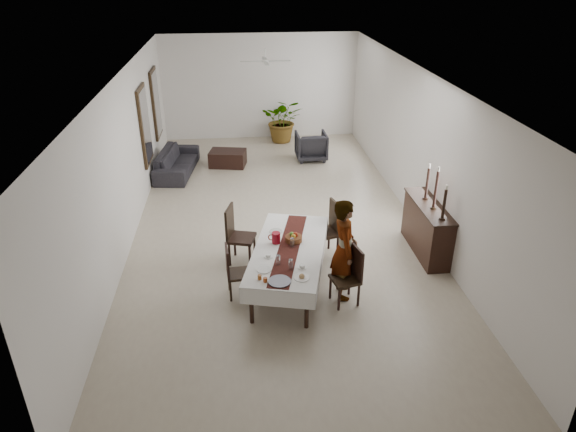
% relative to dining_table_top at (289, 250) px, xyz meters
% --- Properties ---
extents(floor, '(6.00, 12.00, 0.00)m').
position_rel_dining_table_top_xyz_m(floor, '(-0.01, 2.44, -0.71)').
color(floor, '#BFB197').
rests_on(floor, ground).
extents(ceiling, '(6.00, 12.00, 0.02)m').
position_rel_dining_table_top_xyz_m(ceiling, '(-0.01, 2.44, 2.49)').
color(ceiling, silver).
rests_on(ceiling, wall_back).
extents(wall_back, '(6.00, 0.02, 3.20)m').
position_rel_dining_table_top_xyz_m(wall_back, '(-0.01, 8.44, 0.89)').
color(wall_back, white).
rests_on(wall_back, floor).
extents(wall_front, '(6.00, 0.02, 3.20)m').
position_rel_dining_table_top_xyz_m(wall_front, '(-0.01, -3.56, 0.89)').
color(wall_front, white).
rests_on(wall_front, floor).
extents(wall_left, '(0.02, 12.00, 3.20)m').
position_rel_dining_table_top_xyz_m(wall_left, '(-3.01, 2.44, 0.89)').
color(wall_left, white).
rests_on(wall_left, floor).
extents(wall_right, '(0.02, 12.00, 3.20)m').
position_rel_dining_table_top_xyz_m(wall_right, '(2.99, 2.44, 0.89)').
color(wall_right, white).
rests_on(wall_right, floor).
extents(dining_table_top, '(1.53, 2.53, 0.05)m').
position_rel_dining_table_top_xyz_m(dining_table_top, '(0.00, 0.00, 0.00)').
color(dining_table_top, black).
rests_on(dining_table_top, table_leg_fl).
extents(table_leg_fl, '(0.08, 0.08, 0.69)m').
position_rel_dining_table_top_xyz_m(table_leg_fl, '(-0.69, -0.99, -0.37)').
color(table_leg_fl, black).
rests_on(table_leg_fl, floor).
extents(table_leg_fr, '(0.08, 0.08, 0.69)m').
position_rel_dining_table_top_xyz_m(table_leg_fr, '(0.15, -1.19, -0.37)').
color(table_leg_fr, black).
rests_on(table_leg_fr, floor).
extents(table_leg_bl, '(0.08, 0.08, 0.69)m').
position_rel_dining_table_top_xyz_m(table_leg_bl, '(-0.15, 1.19, -0.37)').
color(table_leg_bl, black).
rests_on(table_leg_bl, floor).
extents(table_leg_br, '(0.08, 0.08, 0.69)m').
position_rel_dining_table_top_xyz_m(table_leg_br, '(0.69, 0.99, -0.37)').
color(table_leg_br, black).
rests_on(table_leg_br, floor).
extents(tablecloth_top, '(1.74, 2.75, 0.01)m').
position_rel_dining_table_top_xyz_m(tablecloth_top, '(0.00, 0.00, 0.03)').
color(tablecloth_top, white).
rests_on(tablecloth_top, dining_table_top).
extents(tablecloth_drape_left, '(0.62, 2.47, 0.30)m').
position_rel_dining_table_top_xyz_m(tablecloth_drape_left, '(-0.56, 0.14, -0.11)').
color(tablecloth_drape_left, white).
rests_on(tablecloth_drape_left, dining_table_top).
extents(tablecloth_drape_right, '(0.62, 2.47, 0.30)m').
position_rel_dining_table_top_xyz_m(tablecloth_drape_right, '(0.56, -0.14, -0.11)').
color(tablecloth_drape_right, silver).
rests_on(tablecloth_drape_right, dining_table_top).
extents(tablecloth_drape_near, '(1.13, 0.29, 0.30)m').
position_rel_dining_table_top_xyz_m(tablecloth_drape_near, '(-0.31, -1.23, -0.11)').
color(tablecloth_drape_near, white).
rests_on(tablecloth_drape_near, dining_table_top).
extents(tablecloth_drape_far, '(1.13, 0.29, 0.30)m').
position_rel_dining_table_top_xyz_m(tablecloth_drape_far, '(0.31, 1.23, -0.11)').
color(tablecloth_drape_far, white).
rests_on(tablecloth_drape_far, dining_table_top).
extents(table_runner, '(0.93, 2.47, 0.00)m').
position_rel_dining_table_top_xyz_m(table_runner, '(-0.00, 0.00, 0.04)').
color(table_runner, '#531E17').
rests_on(table_runner, tablecloth_top).
extents(red_pitcher, '(0.18, 0.18, 0.20)m').
position_rel_dining_table_top_xyz_m(red_pitcher, '(-0.20, 0.20, 0.13)').
color(red_pitcher, maroon).
rests_on(red_pitcher, tablecloth_top).
extents(pitcher_handle, '(0.12, 0.05, 0.12)m').
position_rel_dining_table_top_xyz_m(pitcher_handle, '(-0.28, 0.22, 0.13)').
color(pitcher_handle, maroon).
rests_on(pitcher_handle, red_pitcher).
extents(wine_glass_near, '(0.07, 0.07, 0.17)m').
position_rel_dining_table_top_xyz_m(wine_glass_near, '(-0.04, -0.65, 0.12)').
color(wine_glass_near, silver).
rests_on(wine_glass_near, tablecloth_top).
extents(wine_glass_mid, '(0.07, 0.07, 0.17)m').
position_rel_dining_table_top_xyz_m(wine_glass_mid, '(-0.23, -0.50, 0.12)').
color(wine_glass_mid, silver).
rests_on(wine_glass_mid, tablecloth_top).
extents(wine_glass_far, '(0.07, 0.07, 0.17)m').
position_rel_dining_table_top_xyz_m(wine_glass_far, '(0.06, 0.04, 0.12)').
color(wine_glass_far, white).
rests_on(wine_glass_far, tablecloth_top).
extents(teacup_right, '(0.09, 0.09, 0.06)m').
position_rel_dining_table_top_xyz_m(teacup_right, '(0.14, -0.65, 0.07)').
color(teacup_right, white).
rests_on(teacup_right, saucer_right).
extents(saucer_right, '(0.15, 0.15, 0.01)m').
position_rel_dining_table_top_xyz_m(saucer_right, '(0.14, -0.65, 0.04)').
color(saucer_right, white).
rests_on(saucer_right, tablecloth_top).
extents(teacup_left, '(0.09, 0.09, 0.06)m').
position_rel_dining_table_top_xyz_m(teacup_left, '(-0.37, -0.26, 0.07)').
color(teacup_left, white).
rests_on(teacup_left, saucer_left).
extents(saucer_left, '(0.15, 0.15, 0.01)m').
position_rel_dining_table_top_xyz_m(saucer_left, '(-0.37, -0.26, 0.04)').
color(saucer_left, white).
rests_on(saucer_left, tablecloth_top).
extents(plate_near_right, '(0.24, 0.24, 0.01)m').
position_rel_dining_table_top_xyz_m(plate_near_right, '(0.10, -0.94, 0.04)').
color(plate_near_right, white).
rests_on(plate_near_right, tablecloth_top).
extents(bread_near_right, '(0.09, 0.09, 0.09)m').
position_rel_dining_table_top_xyz_m(bread_near_right, '(0.10, -0.94, 0.07)').
color(bread_near_right, tan).
rests_on(bread_near_right, plate_near_right).
extents(plate_near_left, '(0.24, 0.24, 0.01)m').
position_rel_dining_table_top_xyz_m(plate_near_left, '(-0.47, -0.65, 0.04)').
color(plate_near_left, silver).
rests_on(plate_near_left, tablecloth_top).
extents(plate_far_left, '(0.24, 0.24, 0.01)m').
position_rel_dining_table_top_xyz_m(plate_far_left, '(-0.17, 0.60, 0.04)').
color(plate_far_left, silver).
rests_on(plate_far_left, tablecloth_top).
extents(serving_tray, '(0.35, 0.35, 0.02)m').
position_rel_dining_table_top_xyz_m(serving_tray, '(-0.25, -1.00, 0.05)').
color(serving_tray, '#38383D').
rests_on(serving_tray, tablecloth_top).
extents(jam_jar_a, '(0.06, 0.06, 0.07)m').
position_rel_dining_table_top_xyz_m(jam_jar_a, '(-0.47, -0.98, 0.07)').
color(jam_jar_a, '#9A4116').
rests_on(jam_jar_a, tablecloth_top).
extents(jam_jar_b, '(0.06, 0.06, 0.07)m').
position_rel_dining_table_top_xyz_m(jam_jar_b, '(-0.55, -0.90, 0.07)').
color(jam_jar_b, brown).
rests_on(jam_jar_b, tablecloth_top).
extents(fruit_basket, '(0.30, 0.30, 0.10)m').
position_rel_dining_table_top_xyz_m(fruit_basket, '(0.11, 0.23, 0.08)').
color(fruit_basket, brown).
rests_on(fruit_basket, tablecloth_top).
extents(fruit_red, '(0.09, 0.09, 0.09)m').
position_rel_dining_table_top_xyz_m(fruit_red, '(0.14, 0.24, 0.16)').
color(fruit_red, '#A12810').
rests_on(fruit_red, fruit_basket).
extents(fruit_green, '(0.08, 0.08, 0.08)m').
position_rel_dining_table_top_xyz_m(fruit_green, '(0.08, 0.27, 0.16)').
color(fruit_green, '#4D8628').
rests_on(fruit_green, fruit_basket).
extents(fruit_yellow, '(0.08, 0.08, 0.08)m').
position_rel_dining_table_top_xyz_m(fruit_yellow, '(0.10, 0.18, 0.16)').
color(fruit_yellow, gold).
rests_on(fruit_yellow, fruit_basket).
extents(chair_right_near_seat, '(0.52, 0.52, 0.05)m').
position_rel_dining_table_top_xyz_m(chair_right_near_seat, '(0.86, -0.60, -0.27)').
color(chair_right_near_seat, black).
rests_on(chair_right_near_seat, chair_right_near_leg_fl).
extents(chair_right_near_leg_fl, '(0.05, 0.05, 0.42)m').
position_rel_dining_table_top_xyz_m(chair_right_near_leg_fl, '(1.08, -0.73, -0.50)').
color(chair_right_near_leg_fl, black).
rests_on(chair_right_near_leg_fl, floor).
extents(chair_right_near_leg_fr, '(0.05, 0.05, 0.42)m').
position_rel_dining_table_top_xyz_m(chair_right_near_leg_fr, '(0.99, -0.39, -0.50)').
color(chair_right_near_leg_fr, black).
rests_on(chair_right_near_leg_fr, floor).
extents(chair_right_near_leg_bl, '(0.05, 0.05, 0.42)m').
position_rel_dining_table_top_xyz_m(chair_right_near_leg_bl, '(0.73, -0.81, -0.50)').
color(chair_right_near_leg_bl, black).
rests_on(chair_right_near_leg_bl, floor).
extents(chair_right_near_leg_br, '(0.05, 0.05, 0.42)m').
position_rel_dining_table_top_xyz_m(chair_right_near_leg_br, '(0.65, -0.47, -0.50)').
color(chair_right_near_leg_br, black).
rests_on(chair_right_near_leg_br, floor).
extents(chair_right_near_back, '(0.14, 0.43, 0.55)m').
position_rel_dining_table_top_xyz_m(chair_right_near_back, '(1.05, -0.56, 0.03)').
color(chair_right_near_back, black).
rests_on(chair_right_near_back, chair_right_near_seat).
extents(chair_right_far_seat, '(0.57, 0.57, 0.05)m').
position_rel_dining_table_top_xyz_m(chair_right_far_seat, '(0.79, 0.94, -0.23)').
color(chair_right_far_seat, black).
rests_on(chair_right_far_seat, chair_right_far_leg_fl).
extents(chair_right_far_leg_fl, '(0.06, 0.06, 0.46)m').
position_rel_dining_table_top_xyz_m(chair_right_far_leg_fl, '(1.02, 0.81, -0.48)').
color(chair_right_far_leg_fl, black).
rests_on(chair_right_far_leg_fl, floor).
extents(chair_right_far_leg_fr, '(0.06, 0.06, 0.46)m').
position_rel_dining_table_top_xyz_m(chair_right_far_leg_fr, '(0.92, 1.18, -0.48)').
color(chair_right_far_leg_fr, black).
rests_on(chair_right_far_leg_fr, floor).
extents(chair_right_far_leg_bl, '(0.06, 0.06, 0.46)m').
position_rel_dining_table_top_xyz_m(chair_right_far_leg_bl, '(0.65, 0.71, -0.48)').
color(chair_right_far_leg_bl, black).
rests_on(chair_right_far_leg_bl, floor).
extents(chair_right_far_leg_br, '(0.06, 0.06, 0.46)m').
position_rel_dining_table_top_xyz_m(chair_right_far_leg_br, '(0.55, 1.08, -0.48)').
color(chair_right_far_leg_br, black).
rests_on(chair_right_far_leg_br, floor).
extents(chair_right_far_back, '(0.16, 0.46, 0.59)m').
position_rel_dining_table_top_xyz_m(chair_right_far_back, '(0.99, 1.00, 0.09)').
color(chair_right_far_back, black).
rests_on(chair_right_far_back, chair_right_far_seat).
extents(chair_left_near_seat, '(0.43, 0.43, 0.05)m').
position_rel_dining_table_top_xyz_m(chair_left_near_seat, '(-0.87, -0.20, -0.30)').
color(chair_left_near_seat, black).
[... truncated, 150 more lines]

